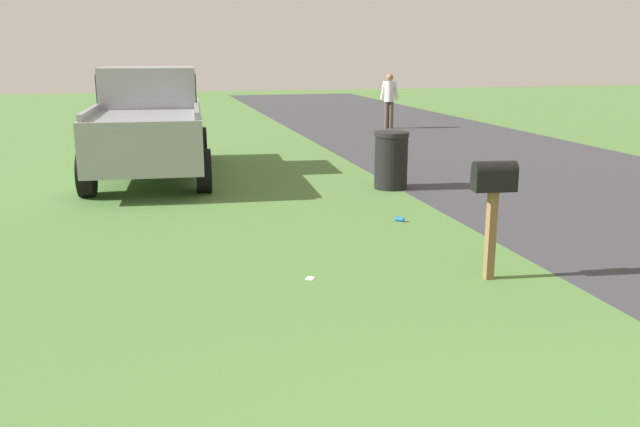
% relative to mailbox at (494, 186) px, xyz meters
% --- Properties ---
extents(mailbox, '(0.25, 0.47, 1.30)m').
position_rel_mailbox_xyz_m(mailbox, '(0.00, 0.00, 0.00)').
color(mailbox, brown).
rests_on(mailbox, ground).
extents(pickup_truck, '(5.23, 2.46, 2.09)m').
position_rel_mailbox_xyz_m(pickup_truck, '(7.30, 3.48, 0.08)').
color(pickup_truck, '#93999E').
rests_on(pickup_truck, ground).
extents(trash_bin, '(0.62, 0.62, 1.02)m').
position_rel_mailbox_xyz_m(trash_bin, '(4.89, -0.65, -0.52)').
color(trash_bin, black).
rests_on(trash_bin, ground).
extents(pedestrian, '(0.30, 0.53, 1.69)m').
position_rel_mailbox_xyz_m(pedestrian, '(13.81, -3.83, -0.05)').
color(pedestrian, '#4C4238').
rests_on(pedestrian, ground).
extents(litter_can_midfield_b, '(0.13, 0.13, 0.07)m').
position_rel_mailbox_xyz_m(litter_can_midfield_b, '(2.59, 0.04, -0.99)').
color(litter_can_midfield_b, blue).
rests_on(litter_can_midfield_b, ground).
extents(litter_wrapper_far_scatter, '(0.15, 0.13, 0.01)m').
position_rel_mailbox_xyz_m(litter_wrapper_far_scatter, '(0.48, 1.89, -1.02)').
color(litter_wrapper_far_scatter, silver).
rests_on(litter_wrapper_far_scatter, ground).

